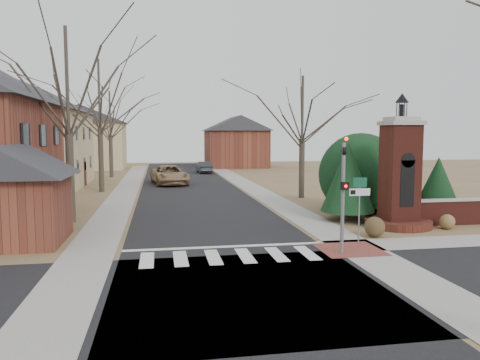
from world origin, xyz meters
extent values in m
plane|color=brown|center=(0.00, 0.00, 0.00)|extent=(120.00, 120.00, 0.00)
cube|color=black|center=(0.00, 22.00, 0.01)|extent=(8.00, 70.00, 0.01)
cube|color=black|center=(0.00, -3.00, 0.01)|extent=(120.00, 8.00, 0.01)
cube|color=silver|center=(0.00, 0.80, 0.01)|extent=(8.00, 2.20, 0.02)
cube|color=silver|center=(0.00, 2.30, 0.01)|extent=(8.00, 0.35, 0.02)
cube|color=gray|center=(5.20, 22.00, 0.01)|extent=(2.00, 60.00, 0.02)
cube|color=gray|center=(-5.20, 22.00, 0.01)|extent=(2.00, 60.00, 0.02)
cube|color=brown|center=(4.80, 1.00, 0.01)|extent=(2.40, 2.40, 0.02)
cylinder|color=slate|center=(4.30, 0.60, 2.10)|extent=(0.14, 0.14, 4.20)
imported|color=black|center=(4.30, 0.60, 4.05)|extent=(0.15, 0.18, 0.90)
sphere|color=#FF0C05|center=(4.30, 0.38, 4.35)|extent=(0.14, 0.14, 0.14)
cube|color=black|center=(4.30, 0.42, 2.60)|extent=(0.28, 0.16, 0.30)
sphere|color=#FF0C05|center=(4.30, 0.33, 2.60)|extent=(0.11, 0.11, 0.11)
cylinder|color=slate|center=(5.60, 2.00, 1.30)|extent=(0.06, 0.06, 2.60)
cube|color=silver|center=(5.60, 1.98, 2.15)|extent=(0.90, 0.03, 0.30)
cube|color=black|center=(5.30, 1.97, 2.15)|extent=(0.22, 0.02, 0.18)
cube|color=#104C30|center=(5.60, 1.98, 2.55)|extent=(0.60, 0.03, 0.40)
cylinder|color=maroon|center=(9.00, 5.00, 0.18)|extent=(3.20, 3.20, 0.36)
cube|color=maroon|center=(9.00, 5.00, 2.50)|extent=(1.50, 1.50, 5.00)
cube|color=black|center=(9.00, 4.28, 2.20)|extent=(0.70, 0.10, 2.20)
cube|color=gray|center=(9.00, 5.00, 5.05)|extent=(1.70, 1.70, 0.20)
cube|color=gray|center=(9.00, 5.00, 5.25)|extent=(1.30, 1.30, 0.20)
cylinder|color=black|center=(9.00, 5.00, 5.65)|extent=(0.20, 0.20, 0.60)
cone|color=black|center=(9.00, 5.00, 6.25)|extent=(0.64, 0.64, 0.45)
cube|color=#CDB089|center=(-13.50, 27.00, 3.20)|extent=(9.00, 12.00, 6.40)
cube|color=brown|center=(-8.50, 4.50, 1.40)|extent=(4.00, 4.00, 2.80)
cube|color=#CDB089|center=(-12.00, 48.00, 3.00)|extent=(10.00, 8.00, 6.00)
cube|color=#CDB089|center=(-14.80, 46.40, 6.99)|extent=(0.75, 0.75, 3.08)
cube|color=brown|center=(8.00, 48.00, 2.50)|extent=(8.00, 8.00, 5.00)
cube|color=brown|center=(5.76, 46.40, 5.90)|extent=(0.75, 0.75, 2.80)
cylinder|color=#473D33|center=(7.20, 7.00, 0.25)|extent=(0.20, 0.20, 0.50)
cone|color=black|center=(7.20, 7.00, 2.30)|extent=(2.80, 2.80, 3.60)
cylinder|color=#473D33|center=(10.50, 8.20, 0.25)|extent=(0.20, 0.20, 0.50)
cone|color=black|center=(10.50, 8.20, 2.60)|extent=(3.40, 3.40, 4.20)
cylinder|color=#473D33|center=(12.50, 7.20, 0.25)|extent=(0.20, 0.20, 0.50)
cone|color=black|center=(12.50, 7.20, 1.90)|extent=(2.40, 2.40, 2.80)
sphere|color=black|center=(9.00, 9.50, 2.40)|extent=(4.80, 4.80, 4.80)
cylinder|color=#473D33|center=(-7.00, 9.00, 2.42)|extent=(0.40, 0.40, 4.83)
cylinder|color=#473D33|center=(-7.00, 22.00, 2.52)|extent=(0.40, 0.40, 5.04)
cylinder|color=#473D33|center=(-7.50, 35.00, 2.21)|extent=(0.40, 0.40, 4.41)
cylinder|color=#473D33|center=(7.50, 16.00, 2.10)|extent=(0.40, 0.40, 4.20)
imported|color=#9E7C56|center=(-1.60, 26.70, 0.85)|extent=(3.63, 6.44, 1.70)
imported|color=#323539|center=(2.68, 38.64, 0.68)|extent=(1.67, 4.18, 1.35)
sphere|color=#503F24|center=(6.80, 3.00, 0.45)|extent=(0.90, 0.90, 0.90)
sphere|color=olive|center=(11.00, 4.02, 0.36)|extent=(0.72, 0.72, 0.72)
camera|label=1|loc=(-2.51, -15.95, 4.51)|focal=35.00mm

